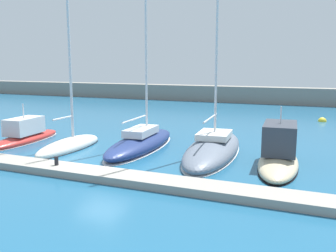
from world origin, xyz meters
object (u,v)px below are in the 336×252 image
sailboat_ivory_second (69,145)px  sailboat_navy_third (141,142)px  motorboat_red_nearest (25,135)px  dock_bollard (56,161)px  mooring_buoy_yellow (322,121)px  sailboat_slate_fourth (213,148)px  motorboat_sand_fifth (279,154)px

sailboat_ivory_second → sailboat_navy_third: (4.14, 1.90, 0.20)m
motorboat_red_nearest → dock_bollard: (6.94, -5.17, 0.11)m
motorboat_red_nearest → sailboat_ivory_second: bearing=-104.5°
mooring_buoy_yellow → motorboat_red_nearest: bearing=-136.5°
dock_bollard → sailboat_ivory_second: bearing=120.8°
sailboat_navy_third → dock_bollard: bearing=163.1°
mooring_buoy_yellow → dock_bollard: 26.11m
motorboat_red_nearest → sailboat_slate_fourth: (13.06, 1.61, -0.12)m
sailboat_slate_fourth → mooring_buoy_yellow: size_ratio=24.52×
sailboat_ivory_second → motorboat_red_nearest: bearing=79.2°
motorboat_sand_fifth → motorboat_red_nearest: bearing=86.6°
sailboat_slate_fourth → dock_bollard: 9.14m
sailboat_navy_third → motorboat_sand_fifth: (8.61, -0.88, 0.22)m
motorboat_sand_fifth → dock_bollard: 11.48m
motorboat_sand_fifth → sailboat_slate_fourth: bearing=67.6°
motorboat_red_nearest → mooring_buoy_yellow: size_ratio=9.00×
sailboat_navy_third → dock_bollard: sailboat_navy_third is taller
sailboat_slate_fourth → motorboat_red_nearest: bearing=91.5°
sailboat_ivory_second → mooring_buoy_yellow: 23.76m
mooring_buoy_yellow → dock_bollard: dock_bollard is taller
sailboat_ivory_second → dock_bollard: 5.23m
sailboat_ivory_second → sailboat_slate_fourth: 9.09m
motorboat_red_nearest → sailboat_slate_fourth: 13.16m
sailboat_slate_fourth → mooring_buoy_yellow: (5.88, 16.39, -0.35)m
mooring_buoy_yellow → dock_bollard: (-12.01, -23.17, 0.58)m
motorboat_red_nearest → sailboat_slate_fourth: sailboat_slate_fourth is taller
sailboat_ivory_second → sailboat_navy_third: 4.56m
mooring_buoy_yellow → dock_bollard: bearing=-117.4°
sailboat_slate_fourth → motorboat_sand_fifth: sailboat_slate_fourth is taller
sailboat_slate_fourth → mooring_buoy_yellow: bearing=-25.3°
sailboat_ivory_second → dock_bollard: bearing=-151.0°
sailboat_ivory_second → motorboat_sand_fifth: (12.75, 1.02, 0.43)m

